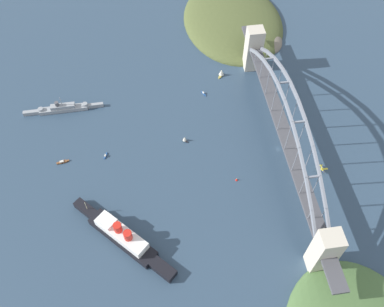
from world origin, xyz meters
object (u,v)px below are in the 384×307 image
small_boat_1 (106,156)px  small_boat_4 (204,93)px  small_boat_2 (185,139)px  channel_marker_buoy (237,179)px  seaplane_taxiing_near_bridge (322,169)px  small_boat_3 (63,162)px  small_boat_0 (221,73)px  ocean_liner (122,236)px  naval_cruiser (63,108)px  harbor_arch_bridge (283,130)px

small_boat_1 → small_boat_4: bearing=-57.3°
small_boat_2 → channel_marker_buoy: (-48.72, -38.61, -1.84)m
seaplane_taxiing_near_bridge → small_boat_4: seaplane_taxiing_near_bridge is taller
small_boat_2 → small_boat_3: size_ratio=0.57×
small_boat_1 → small_boat_3: (-1.31, 37.84, -0.02)m
seaplane_taxiing_near_bridge → small_boat_1: bearing=77.2°
small_boat_4 → small_boat_3: bearing=115.4°
seaplane_taxiing_near_bridge → small_boat_4: size_ratio=1.32×
channel_marker_buoy → seaplane_taxiing_near_bridge: bearing=-90.6°
small_boat_1 → small_boat_4: small_boat_1 is taller
small_boat_0 → small_boat_2: (-80.10, 49.11, -1.18)m
ocean_liner → small_boat_0: size_ratio=8.91×
small_boat_3 → channel_marker_buoy: 154.27m
naval_cruiser → channel_marker_buoy: bearing=-124.3°
small_boat_3 → small_boat_4: small_boat_4 is taller
small_boat_1 → small_boat_4: 117.88m
small_boat_4 → channel_marker_buoy: (-105.20, -11.90, 0.33)m
small_boat_0 → small_boat_1: (-87.31, 121.60, -3.32)m
small_boat_0 → small_boat_1: 149.73m
ocean_liner → small_boat_2: ocean_liner is taller
small_boat_0 → small_boat_4: bearing=136.5°
naval_cruiser → channel_marker_buoy: (-102.66, -150.62, -2.06)m
seaplane_taxiing_near_bridge → ocean_liner: bearing=103.1°
small_boat_2 → small_boat_0: bearing=-31.5°
small_boat_1 → harbor_arch_bridge: bearing=-95.1°
harbor_arch_bridge → channel_marker_buoy: harbor_arch_bridge is taller
naval_cruiser → seaplane_taxiing_near_bridge: size_ratio=8.06×
small_boat_3 → small_boat_4: bearing=-64.6°
channel_marker_buoy → ocean_liner: bearing=112.7°
small_boat_0 → channel_marker_buoy: (-128.82, 10.50, -3.02)m
harbor_arch_bridge → seaplane_taxiing_near_bridge: size_ratio=29.55×
small_boat_4 → naval_cruiser: bearing=91.1°
naval_cruiser → channel_marker_buoy: 182.29m
harbor_arch_bridge → ocean_liner: harbor_arch_bridge is taller
small_boat_0 → seaplane_taxiing_near_bridge: bearing=-153.4°
ocean_liner → small_boat_0: 202.38m
small_boat_3 → small_boat_4: 151.67m
ocean_liner → channel_marker_buoy: ocean_liner is taller
small_boat_0 → small_boat_3: bearing=119.1°
ocean_liner → small_boat_4: (146.64, -86.97, -5.71)m
ocean_liner → seaplane_taxiing_near_bridge: (40.66, -174.28, -4.45)m
naval_cruiser → harbor_arch_bridge: bearing=-111.0°
seaplane_taxiing_near_bridge → small_boat_1: size_ratio=1.36×
naval_cruiser → seaplane_taxiing_near_bridge: (-103.43, -226.03, -1.13)m
small_boat_2 → ocean_liner: bearing=146.2°
seaplane_taxiing_near_bridge → small_boat_2: bearing=66.5°
small_boat_2 → small_boat_1: bearing=95.7°
harbor_arch_bridge → small_boat_2: bearing=75.8°
small_boat_1 → channel_marker_buoy: (-41.52, -111.09, 0.29)m
seaplane_taxiing_near_bridge → small_boat_0: bearing=26.6°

